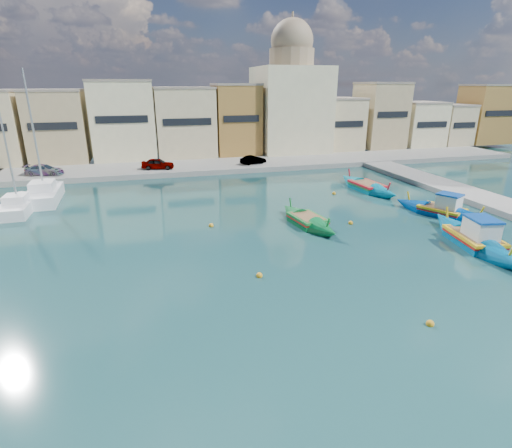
{
  "coord_description": "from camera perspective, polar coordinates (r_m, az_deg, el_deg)",
  "views": [
    {
      "loc": [
        -11.45,
        -18.14,
        10.2
      ],
      "look_at": [
        -4.74,
        6.0,
        1.4
      ],
      "focal_mm": 28.0,
      "sensor_mm": 36.0,
      "label": 1
    }
  ],
  "objects": [
    {
      "name": "north_quay",
      "position": [
        52.38,
        -2.65,
        8.43
      ],
      "size": [
        80.0,
        8.0,
        0.6
      ],
      "primitive_type": "cube",
      "color": "gray",
      "rests_on": "ground"
    },
    {
      "name": "luzzu_blue_cabin",
      "position": [
        36.06,
        25.03,
        1.65
      ],
      "size": [
        5.53,
        8.31,
        2.94
      ],
      "color": "#0046A0",
      "rests_on": "ground"
    },
    {
      "name": "luzzu_turquoise_cabin",
      "position": [
        30.36,
        28.68,
        -1.98
      ],
      "size": [
        4.1,
        10.25,
        3.22
      ],
      "color": "#00659E",
      "rests_on": "ground"
    },
    {
      "name": "ground",
      "position": [
        23.76,
        15.18,
        -6.81
      ],
      "size": [
        160.0,
        160.0,
        0.0
      ],
      "primitive_type": "plane",
      "color": "#123438",
      "rests_on": "ground"
    },
    {
      "name": "luzzu_green",
      "position": [
        30.82,
        7.35,
        0.37
      ],
      "size": [
        3.07,
        7.9,
        2.42
      ],
      "color": "#0A6D32",
      "rests_on": "ground"
    },
    {
      "name": "luzzu_cyan_mid",
      "position": [
        42.23,
        15.55,
        5.06
      ],
      "size": [
        2.98,
        9.4,
        2.73
      ],
      "color": "#007C9E",
      "rests_on": "ground"
    },
    {
      "name": "church_block",
      "position": [
        62.0,
        4.95,
        17.62
      ],
      "size": [
        10.0,
        10.0,
        19.1
      ],
      "color": "beige",
      "rests_on": "ground"
    },
    {
      "name": "parked_cars",
      "position": [
        49.48,
        -16.7,
        8.06
      ],
      "size": [
        28.03,
        2.42,
        1.29
      ],
      "color": "#4C1919",
      "rests_on": "north_quay"
    },
    {
      "name": "yacht_midnorth",
      "position": [
        40.28,
        -30.37,
        2.59
      ],
      "size": [
        2.24,
        7.43,
        10.53
      ],
      "color": "white",
      "rests_on": "ground"
    },
    {
      "name": "yacht_north",
      "position": [
        43.43,
        -27.6,
        4.21
      ],
      "size": [
        2.97,
        9.41,
        12.44
      ],
      "color": "white",
      "rests_on": "ground"
    },
    {
      "name": "mooring_buoys",
      "position": [
        27.68,
        15.78,
        -2.86
      ],
      "size": [
        21.54,
        22.1,
        0.36
      ],
      "color": "#FFAC1A",
      "rests_on": "ground"
    },
    {
      "name": "north_townhouses",
      "position": [
        60.52,
        2.02,
        14.4
      ],
      "size": [
        83.2,
        7.87,
        10.19
      ],
      "color": "#CBBA8D",
      "rests_on": "ground"
    }
  ]
}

